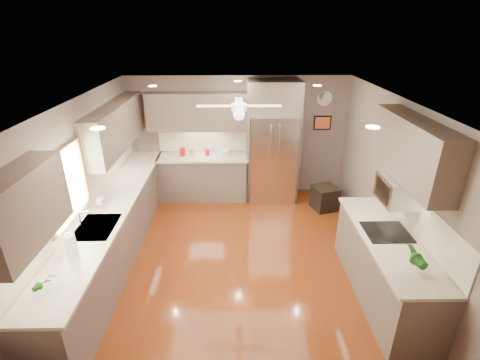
{
  "coord_description": "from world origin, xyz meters",
  "views": [
    {
      "loc": [
        -0.06,
        -4.51,
        3.43
      ],
      "look_at": [
        0.02,
        0.6,
        1.12
      ],
      "focal_mm": 26.0,
      "sensor_mm": 36.0,
      "label": 1
    }
  ],
  "objects_px": {
    "canister_a": "(183,152)",
    "canister_d": "(207,152)",
    "paper_towel": "(71,245)",
    "refrigerator": "(273,145)",
    "bowl": "(225,154)",
    "potted_plant_right": "(415,257)",
    "potted_plant_left": "(46,281)",
    "soap_bottle": "(101,200)",
    "microwave": "(398,190)",
    "canister_b": "(192,153)",
    "stool": "(325,198)"
  },
  "relations": [
    {
      "from": "canister_a",
      "to": "canister_d",
      "type": "relative_size",
      "value": 1.33
    },
    {
      "from": "paper_towel",
      "to": "refrigerator",
      "type": "bearing_deg",
      "value": 50.86
    },
    {
      "from": "bowl",
      "to": "potted_plant_right",
      "type": "bearing_deg",
      "value": -59.31
    },
    {
      "from": "canister_d",
      "to": "potted_plant_left",
      "type": "bearing_deg",
      "value": -108.46
    },
    {
      "from": "soap_bottle",
      "to": "potted_plant_right",
      "type": "relative_size",
      "value": 0.55
    },
    {
      "from": "bowl",
      "to": "refrigerator",
      "type": "xyz_separation_m",
      "value": [
        0.97,
        -0.04,
        0.22
      ]
    },
    {
      "from": "soap_bottle",
      "to": "paper_towel",
      "type": "xyz_separation_m",
      "value": [
        0.08,
        -1.21,
        0.05
      ]
    },
    {
      "from": "refrigerator",
      "to": "microwave",
      "type": "height_order",
      "value": "refrigerator"
    },
    {
      "from": "refrigerator",
      "to": "microwave",
      "type": "bearing_deg",
      "value": -63.91
    },
    {
      "from": "canister_b",
      "to": "potted_plant_right",
      "type": "distance_m",
      "value": 4.61
    },
    {
      "from": "canister_a",
      "to": "potted_plant_left",
      "type": "height_order",
      "value": "potted_plant_left"
    },
    {
      "from": "microwave",
      "to": "stool",
      "type": "xyz_separation_m",
      "value": [
        -0.29,
        2.2,
        -1.24
      ]
    },
    {
      "from": "canister_a",
      "to": "canister_b",
      "type": "distance_m",
      "value": 0.2
    },
    {
      "from": "canister_b",
      "to": "bowl",
      "type": "height_order",
      "value": "canister_b"
    },
    {
      "from": "soap_bottle",
      "to": "potted_plant_right",
      "type": "height_order",
      "value": "potted_plant_right"
    },
    {
      "from": "potted_plant_right",
      "to": "refrigerator",
      "type": "bearing_deg",
      "value": 108.38
    },
    {
      "from": "bowl",
      "to": "paper_towel",
      "type": "xyz_separation_m",
      "value": [
        -1.71,
        -3.33,
        0.11
      ]
    },
    {
      "from": "bowl",
      "to": "microwave",
      "type": "height_order",
      "value": "microwave"
    },
    {
      "from": "canister_d",
      "to": "stool",
      "type": "bearing_deg",
      "value": -14.09
    },
    {
      "from": "canister_d",
      "to": "bowl",
      "type": "height_order",
      "value": "canister_d"
    },
    {
      "from": "potted_plant_right",
      "to": "canister_d",
      "type": "bearing_deg",
      "value": 124.44
    },
    {
      "from": "soap_bottle",
      "to": "refrigerator",
      "type": "relative_size",
      "value": 0.08
    },
    {
      "from": "soap_bottle",
      "to": "canister_d",
      "type": "bearing_deg",
      "value": 56.59
    },
    {
      "from": "canister_a",
      "to": "canister_b",
      "type": "height_order",
      "value": "canister_a"
    },
    {
      "from": "potted_plant_left",
      "to": "bowl",
      "type": "bearing_deg",
      "value": 66.71
    },
    {
      "from": "canister_a",
      "to": "microwave",
      "type": "height_order",
      "value": "microwave"
    },
    {
      "from": "refrigerator",
      "to": "paper_towel",
      "type": "height_order",
      "value": "refrigerator"
    },
    {
      "from": "canister_d",
      "to": "stool",
      "type": "height_order",
      "value": "canister_d"
    },
    {
      "from": "potted_plant_right",
      "to": "stool",
      "type": "xyz_separation_m",
      "value": [
        -0.16,
        3.09,
        -0.87
      ]
    },
    {
      "from": "canister_d",
      "to": "soap_bottle",
      "type": "height_order",
      "value": "soap_bottle"
    },
    {
      "from": "canister_a",
      "to": "refrigerator",
      "type": "relative_size",
      "value": 0.07
    },
    {
      "from": "canister_b",
      "to": "paper_towel",
      "type": "xyz_separation_m",
      "value": [
        -1.04,
        -3.33,
        0.07
      ]
    },
    {
      "from": "paper_towel",
      "to": "stool",
      "type": "bearing_deg",
      "value": 36.8
    },
    {
      "from": "canister_a",
      "to": "soap_bottle",
      "type": "height_order",
      "value": "soap_bottle"
    },
    {
      "from": "canister_d",
      "to": "paper_towel",
      "type": "distance_m",
      "value": 3.63
    },
    {
      "from": "potted_plant_right",
      "to": "paper_towel",
      "type": "relative_size",
      "value": 1.06
    },
    {
      "from": "soap_bottle",
      "to": "potted_plant_left",
      "type": "relative_size",
      "value": 0.67
    },
    {
      "from": "microwave",
      "to": "canister_b",
      "type": "bearing_deg",
      "value": 137.16
    },
    {
      "from": "soap_bottle",
      "to": "potted_plant_left",
      "type": "distance_m",
      "value": 1.83
    },
    {
      "from": "canister_b",
      "to": "paper_towel",
      "type": "distance_m",
      "value": 3.49
    },
    {
      "from": "microwave",
      "to": "canister_d",
      "type": "bearing_deg",
      "value": 133.56
    },
    {
      "from": "microwave",
      "to": "paper_towel",
      "type": "distance_m",
      "value": 4.06
    },
    {
      "from": "canister_a",
      "to": "paper_towel",
      "type": "bearing_deg",
      "value": -104.07
    },
    {
      "from": "potted_plant_left",
      "to": "bowl",
      "type": "relative_size",
      "value": 1.14
    },
    {
      "from": "potted_plant_left",
      "to": "bowl",
      "type": "xyz_separation_m",
      "value": [
        1.7,
        3.94,
        -0.11
      ]
    },
    {
      "from": "potted_plant_right",
      "to": "paper_towel",
      "type": "distance_m",
      "value": 3.88
    },
    {
      "from": "canister_a",
      "to": "refrigerator",
      "type": "distance_m",
      "value": 1.84
    },
    {
      "from": "potted_plant_right",
      "to": "paper_towel",
      "type": "xyz_separation_m",
      "value": [
        -3.87,
        0.31,
        -0.03
      ]
    },
    {
      "from": "refrigerator",
      "to": "paper_towel",
      "type": "relative_size",
      "value": 7.81
    },
    {
      "from": "microwave",
      "to": "paper_towel",
      "type": "relative_size",
      "value": 1.75
    }
  ]
}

